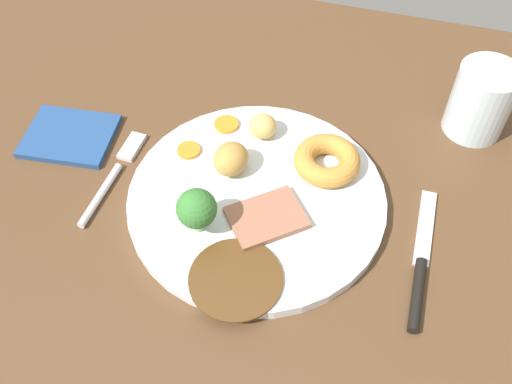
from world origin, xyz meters
The scene contains 14 objects.
dining_table centered at (0.00, 0.00, 1.80)cm, with size 120.00×84.00×3.60cm, color brown.
dinner_plate centered at (1.96, -0.31, 4.30)cm, with size 29.85×29.85×1.40cm, color white.
gravy_pool centered at (2.91, -11.24, 5.15)cm, with size 9.88×9.88×0.30cm, color #563819.
meat_slice_main centered at (3.95, -3.04, 5.40)cm, with size 8.12×6.06×0.80cm, color #9E664C.
yorkshire_pudding centered at (8.76, 6.38, 6.24)cm, with size 7.90×7.90×2.47cm, color #C68938.
roast_potato_left centered at (-2.05, 3.02, 6.82)cm, with size 4.60×4.02×3.63cm, color #BC8C42.
roast_potato_right centered at (0.40, 9.53, 6.49)cm, with size 3.41×3.43×2.99cm, color #D8B260.
carrot_coin_front centered at (-4.84, 9.81, 5.22)cm, with size 3.09×3.09×0.44cm, color orange.
carrot_coin_back centered at (-7.91, 4.30, 5.22)cm, with size 2.82×2.82×0.45cm, color orange.
broccoli_floret centered at (-2.91, -6.13, 8.45)cm, with size 4.42×4.42×5.75cm.
fork centered at (-15.76, -0.82, 3.99)cm, with size 2.21×15.30×0.90cm.
knife centered at (21.25, -4.04, 4.05)cm, with size 1.73×18.50×1.20cm.
water_glass centered at (25.34, 19.57, 8.23)cm, with size 7.56×7.56×9.26cm, color silver.
folded_napkin centered at (-23.87, 3.49, 4.00)cm, with size 11.00×9.00×0.80cm, color navy.
Camera 1 is at (13.28, -40.01, 57.86)cm, focal length 41.04 mm.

